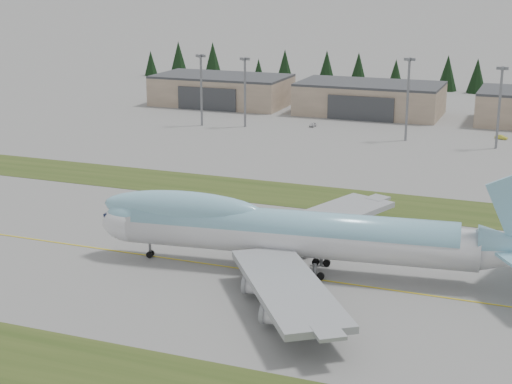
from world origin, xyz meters
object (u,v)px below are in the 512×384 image
at_px(hangar_left, 222,90).
at_px(hangar_center, 370,98).
at_px(service_vehicle_a, 313,127).
at_px(boeing_747_freighter, 292,232).
at_px(service_vehicle_b, 501,139).

bearing_deg(hangar_left, hangar_center, 0.00).
bearing_deg(service_vehicle_a, hangar_left, 149.31).
height_order(boeing_747_freighter, hangar_left, boeing_747_freighter).
bearing_deg(boeing_747_freighter, service_vehicle_a, 98.58).
xyz_separation_m(hangar_left, service_vehicle_b, (100.48, -27.07, -5.39)).
bearing_deg(boeing_747_freighter, hangar_left, 110.54).
bearing_deg(hangar_left, service_vehicle_a, -33.19).
height_order(boeing_747_freighter, hangar_center, boeing_747_freighter).
bearing_deg(hangar_center, service_vehicle_b, -30.76).
distance_m(hangar_center, service_vehicle_a, 31.18).
bearing_deg(hangar_left, boeing_747_freighter, -62.60).
distance_m(boeing_747_freighter, hangar_center, 148.95).
bearing_deg(service_vehicle_a, hangar_center, 70.69).
relative_size(hangar_left, hangar_center, 1.00).
bearing_deg(boeing_747_freighter, hangar_center, 91.41).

